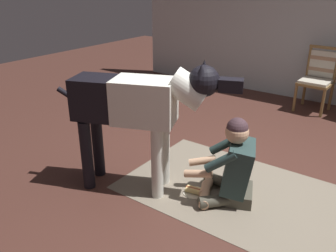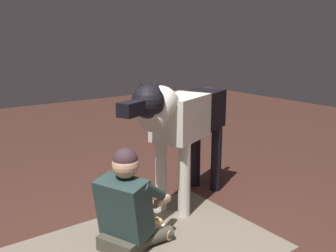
% 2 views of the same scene
% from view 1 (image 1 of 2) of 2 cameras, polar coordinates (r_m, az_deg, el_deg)
% --- Properties ---
extents(ground_plane, '(14.29, 14.29, 0.00)m').
position_cam_1_polar(ground_plane, '(3.65, 12.26, -9.80)').
color(ground_plane, '#462720').
extents(area_rug, '(2.13, 1.40, 0.01)m').
position_cam_1_polar(area_rug, '(3.59, 10.68, -10.24)').
color(area_rug, '#766B5A').
rests_on(area_rug, ground).
extents(dining_chair_left_of_pair, '(0.48, 0.49, 0.98)m').
position_cam_1_polar(dining_chair_left_of_pair, '(5.95, 23.21, 7.50)').
color(dining_chair_left_of_pair, brown).
rests_on(dining_chair_left_of_pair, ground).
extents(person_sitting_on_floor, '(0.70, 0.61, 0.82)m').
position_cam_1_polar(person_sitting_on_floor, '(3.30, 10.34, -6.60)').
color(person_sitting_on_floor, '#454236').
rests_on(person_sitting_on_floor, ground).
extents(large_dog, '(1.64, 0.80, 1.30)m').
position_cam_1_polar(large_dog, '(3.23, -4.85, 3.28)').
color(large_dog, silver).
rests_on(large_dog, ground).
extents(hot_dog_on_plate, '(0.22, 0.22, 0.06)m').
position_cam_1_polar(hot_dog_on_plate, '(3.49, 4.30, -10.48)').
color(hot_dog_on_plate, silver).
rests_on(hot_dog_on_plate, ground).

